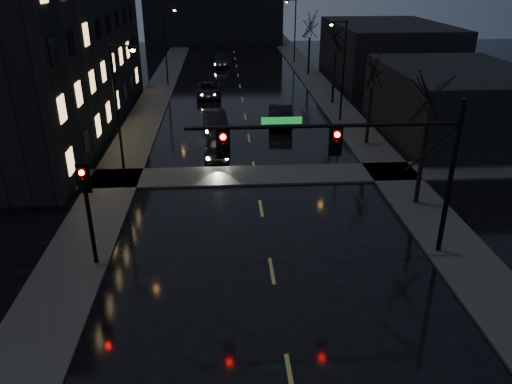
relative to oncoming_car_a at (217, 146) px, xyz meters
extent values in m
cube|color=#2D2D2B|center=(-6.17, 12.76, -0.64)|extent=(3.00, 140.00, 0.12)
cube|color=#2D2D2B|center=(10.83, 12.76, -0.64)|extent=(3.00, 140.00, 0.12)
cube|color=#2D2D2B|center=(2.33, -3.74, -0.64)|extent=(40.00, 3.00, 0.12)
cube|color=black|center=(-14.17, 7.76, 5.30)|extent=(12.00, 30.00, 12.00)
cube|color=black|center=(17.83, 3.76, 1.80)|extent=(10.00, 14.00, 5.00)
cube|color=black|center=(19.33, 25.76, 2.30)|extent=(12.00, 18.00, 6.00)
cube|color=black|center=(-0.67, 55.76, 3.30)|extent=(22.00, 10.00, 8.00)
cylinder|color=black|center=(9.93, -13.24, 2.80)|extent=(0.22, 0.22, 7.00)
cylinder|color=black|center=(4.43, -13.24, 5.30)|extent=(11.00, 0.16, 0.16)
cylinder|color=black|center=(8.93, -13.24, 4.30)|extent=(2.05, 0.10, 2.05)
cube|color=#0C591E|center=(2.73, -13.24, 5.55)|extent=(1.60, 0.04, 0.28)
cube|color=black|center=(0.43, -13.24, 4.65)|extent=(0.35, 0.28, 1.05)
sphere|color=#FF0705|center=(0.43, -13.40, 4.98)|extent=(0.22, 0.22, 0.22)
cube|color=black|center=(4.93, -13.24, 4.65)|extent=(0.35, 0.28, 1.05)
sphere|color=#FF0705|center=(4.93, -13.40, 4.98)|extent=(0.22, 0.22, 0.22)
cylinder|color=black|center=(-5.17, -13.24, 1.50)|extent=(0.18, 0.18, 4.40)
cube|color=black|center=(-5.17, -13.24, 3.30)|extent=(0.35, 0.28, 1.05)
sphere|color=#FF0705|center=(-5.17, -13.40, 3.63)|extent=(0.22, 0.22, 0.22)
cylinder|color=black|center=(10.73, -8.24, 1.50)|extent=(0.24, 0.24, 4.40)
cylinder|color=black|center=(10.73, 1.76, 1.36)|extent=(0.24, 0.24, 4.12)
cylinder|color=black|center=(10.73, 13.76, 1.64)|extent=(0.24, 0.24, 4.68)
cylinder|color=black|center=(10.73, 27.76, 1.44)|extent=(0.24, 0.24, 4.29)
cylinder|color=black|center=(-5.47, -4.24, 3.30)|extent=(0.16, 0.16, 8.00)
cylinder|color=black|center=(-4.87, -4.24, 7.20)|extent=(1.20, 0.10, 0.10)
cube|color=black|center=(-4.27, -4.24, 7.10)|extent=(0.50, 0.25, 0.15)
sphere|color=orange|center=(-4.27, -4.24, 7.00)|extent=(0.28, 0.28, 0.28)
cylinder|color=black|center=(-5.47, 22.76, 3.30)|extent=(0.16, 0.16, 8.00)
cylinder|color=black|center=(-4.87, 22.76, 7.20)|extent=(1.20, 0.10, 0.10)
cube|color=black|center=(-4.27, 22.76, 7.10)|extent=(0.50, 0.25, 0.15)
sphere|color=orange|center=(-4.27, 22.76, 7.00)|extent=(0.28, 0.28, 0.28)
cylinder|color=black|center=(10.13, 7.76, 3.30)|extent=(0.16, 0.16, 8.00)
cylinder|color=black|center=(9.53, 7.76, 7.20)|extent=(1.20, 0.10, 0.10)
cube|color=black|center=(8.93, 7.76, 7.10)|extent=(0.50, 0.25, 0.15)
sphere|color=orange|center=(8.93, 7.76, 7.00)|extent=(0.28, 0.28, 0.28)
cylinder|color=black|center=(10.13, 35.76, 3.30)|extent=(0.16, 0.16, 8.00)
cylinder|color=black|center=(9.53, 35.76, 7.20)|extent=(1.20, 0.10, 0.10)
cube|color=black|center=(8.93, 35.76, 7.10)|extent=(0.50, 0.25, 0.15)
sphere|color=orange|center=(8.93, 35.76, 7.00)|extent=(0.28, 0.28, 0.28)
imported|color=black|center=(0.00, 0.00, 0.00)|extent=(1.80, 4.17, 1.40)
imported|color=black|center=(-0.19, 5.75, 0.07)|extent=(2.22, 4.88, 1.55)
imported|color=black|center=(-0.92, 17.18, 0.01)|extent=(2.39, 5.13, 1.42)
imported|color=black|center=(0.21, 33.83, 0.05)|extent=(2.45, 5.32, 1.51)
imported|color=black|center=(5.04, 7.12, 0.16)|extent=(2.24, 5.36, 1.72)
camera|label=1|loc=(0.47, -31.98, 10.99)|focal=35.00mm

